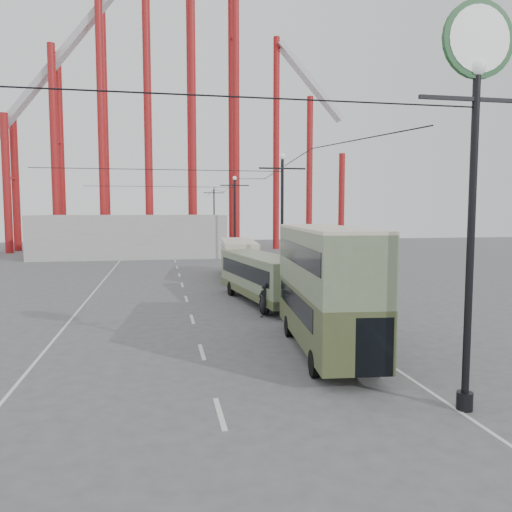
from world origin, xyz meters
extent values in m
plane|color=#505052|center=(0.00, 0.00, 0.00)|extent=(160.00, 160.00, 0.00)
cube|color=silver|center=(-1.00, 19.00, 0.01)|extent=(0.15, 82.00, 0.01)
cube|color=silver|center=(5.40, 20.00, 0.01)|extent=(0.12, 120.00, 0.01)
cube|color=silver|center=(-7.00, 20.00, 0.01)|extent=(0.12, 120.00, 0.01)
cylinder|color=black|center=(5.60, -3.00, 4.50)|extent=(0.20, 0.20, 9.00)
cylinder|color=black|center=(5.60, -3.00, 0.25)|extent=(0.44, 0.44, 0.50)
cube|color=black|center=(5.60, -3.00, 8.30)|extent=(3.20, 0.10, 0.10)
sphere|color=white|center=(5.60, -3.00, 9.10)|extent=(0.44, 0.44, 0.44)
cylinder|color=#1B5125|center=(5.60, -3.00, 9.80)|extent=(2.00, 0.12, 2.00)
cylinder|color=white|center=(5.60, -3.00, 9.80)|extent=(1.70, 0.16, 1.70)
cylinder|color=black|center=(5.60, 18.00, 4.50)|extent=(0.20, 0.20, 9.00)
cylinder|color=black|center=(5.60, 18.00, 0.25)|extent=(0.44, 0.44, 0.50)
cube|color=black|center=(5.60, 18.00, 8.30)|extent=(3.20, 0.10, 0.10)
sphere|color=white|center=(5.60, 18.00, 9.10)|extent=(0.44, 0.44, 0.44)
cylinder|color=black|center=(5.60, 40.00, 4.50)|extent=(0.20, 0.20, 9.00)
cylinder|color=black|center=(5.60, 40.00, 0.25)|extent=(0.44, 0.44, 0.50)
cube|color=black|center=(5.60, 40.00, 8.30)|extent=(3.20, 0.10, 0.10)
sphere|color=white|center=(5.60, 40.00, 9.10)|extent=(0.44, 0.44, 0.44)
cylinder|color=black|center=(5.60, 62.00, 4.50)|extent=(0.20, 0.20, 9.00)
cylinder|color=black|center=(5.60, 62.00, 0.25)|extent=(0.44, 0.44, 0.50)
cube|color=black|center=(5.60, 62.00, 8.30)|extent=(3.20, 0.10, 0.10)
sphere|color=white|center=(5.60, 62.00, 9.10)|extent=(0.44, 0.44, 0.44)
cylinder|color=maroon|center=(-22.00, 55.00, 9.00)|extent=(1.00, 1.00, 18.00)
cylinder|color=maroon|center=(-22.00, 59.00, 9.00)|extent=(1.00, 1.00, 18.00)
cylinder|color=maroon|center=(-16.00, 55.00, 13.50)|extent=(1.00, 1.00, 27.00)
cylinder|color=maroon|center=(-16.00, 59.00, 13.50)|extent=(1.00, 1.00, 27.00)
cylinder|color=maroon|center=(-10.00, 55.00, 18.00)|extent=(1.00, 1.00, 36.00)
cylinder|color=maroon|center=(-10.00, 59.00, 18.00)|extent=(1.00, 1.00, 36.00)
cylinder|color=maroon|center=(-4.00, 55.00, 22.50)|extent=(1.00, 1.00, 45.00)
cylinder|color=maroon|center=(-4.00, 59.00, 22.50)|extent=(1.00, 1.00, 45.00)
cylinder|color=maroon|center=(2.00, 55.00, 26.00)|extent=(1.00, 1.00, 52.00)
cylinder|color=maroon|center=(2.00, 59.00, 26.00)|extent=(1.00, 1.00, 52.00)
cylinder|color=maroon|center=(8.00, 55.00, 27.50)|extent=(1.00, 1.00, 55.00)
cylinder|color=maroon|center=(8.00, 59.00, 27.50)|extent=(1.00, 1.00, 55.00)
cube|color=#BBBBC0|center=(-10.00, 57.00, 32.50)|extent=(36.62, 2.20, 45.50)
cylinder|color=maroon|center=(14.00, 56.00, 15.00)|extent=(0.90, 0.90, 30.00)
cylinder|color=maroon|center=(19.00, 56.00, 11.00)|extent=(0.90, 0.90, 22.00)
cylinder|color=maroon|center=(24.00, 56.00, 7.00)|extent=(0.90, 0.90, 14.00)
cube|color=#BBBBC0|center=(19.00, 56.00, 24.00)|extent=(9.89, 2.00, 10.87)
cube|color=#A4A49F|center=(-6.00, 47.00, 2.50)|extent=(22.00, 10.00, 5.00)
cube|color=#3E4827|center=(3.67, 3.14, 1.48)|extent=(3.10, 9.16, 1.98)
cube|color=black|center=(3.67, 3.14, 1.89)|extent=(2.97, 7.37, 0.81)
cube|color=#617555|center=(3.67, 3.14, 2.60)|extent=(3.12, 9.16, 0.27)
cube|color=#617555|center=(3.67, 3.14, 3.73)|extent=(3.10, 9.16, 1.98)
cube|color=black|center=(3.67, 3.14, 3.82)|extent=(3.09, 8.62, 0.76)
cube|color=beige|center=(3.67, 3.14, 4.77)|extent=(3.12, 9.16, 0.11)
cylinder|color=black|center=(2.90, 5.74, 0.45)|extent=(0.34, 0.92, 0.90)
cylinder|color=black|center=(4.92, 5.55, 0.45)|extent=(0.34, 0.92, 0.90)
cylinder|color=black|center=(2.38, 0.38, 0.45)|extent=(0.34, 0.92, 0.90)
cylinder|color=black|center=(4.40, 0.18, 0.45)|extent=(0.34, 0.92, 0.90)
cube|color=#617555|center=(3.34, 13.87, 1.60)|extent=(3.64, 10.26, 2.19)
cube|color=black|center=(3.34, 13.87, 1.96)|extent=(3.53, 9.18, 0.87)
cube|color=#3E4827|center=(3.34, 13.87, 0.73)|extent=(3.67, 10.26, 0.46)
cube|color=#617555|center=(3.34, 13.87, 2.76)|extent=(3.66, 10.26, 0.15)
cylinder|color=black|center=(1.93, 16.53, 0.46)|extent=(0.38, 0.94, 0.91)
cylinder|color=black|center=(3.98, 16.81, 0.46)|extent=(0.38, 0.94, 0.91)
cylinder|color=black|center=(2.76, 10.56, 0.46)|extent=(0.38, 0.94, 0.91)
cylinder|color=black|center=(4.80, 10.85, 0.46)|extent=(0.38, 0.94, 0.91)
cube|color=beige|center=(3.69, 25.09, 1.73)|extent=(3.35, 10.08, 2.37)
cube|color=black|center=(3.69, 25.09, 2.13)|extent=(3.29, 8.90, 0.94)
cube|color=#3E4827|center=(3.69, 25.09, 0.79)|extent=(3.38, 10.08, 0.49)
cube|color=beige|center=(3.69, 25.09, 3.00)|extent=(3.37, 10.08, 0.16)
cylinder|color=black|center=(2.81, 27.75, 0.49)|extent=(0.36, 1.01, 0.99)
cylinder|color=black|center=(5.04, 27.55, 0.49)|extent=(0.36, 1.01, 0.99)
cylinder|color=black|center=(2.31, 22.24, 0.49)|extent=(0.36, 1.01, 0.99)
cylinder|color=black|center=(4.54, 22.04, 0.49)|extent=(0.36, 1.01, 0.99)
imported|color=black|center=(2.65, 9.86, 0.88)|extent=(0.76, 0.70, 1.75)
camera|label=1|loc=(-2.47, -14.90, 5.40)|focal=35.00mm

